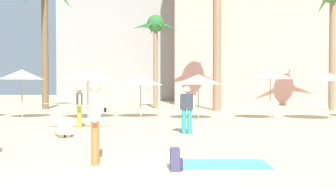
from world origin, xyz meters
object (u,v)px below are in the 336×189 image
object	(u,v)px
cafe_umbrella_7	(141,81)
person_mid_right	(64,127)
palm_tree_center	(333,0)
cafe_umbrella_4	(198,79)
cafe_umbrella_3	(329,77)
person_mid_left	(187,108)
palm_tree_right	(156,33)
person_near_right	(79,105)
cafe_umbrella_5	(88,76)
beach_towel	(222,164)
person_mid_center	(95,119)
cafe_umbrella_1	(270,74)
cafe_umbrella_6	(22,75)
backpack	(175,160)

from	to	relation	value
cafe_umbrella_7	person_mid_right	distance (m)	7.03
palm_tree_center	cafe_umbrella_4	size ratio (longest dim) A/B	3.94
cafe_umbrella_3	person_mid_left	world-z (taller)	cafe_umbrella_3
palm_tree_right	person_near_right	world-z (taller)	palm_tree_right
cafe_umbrella_3	cafe_umbrella_7	xyz separation A→B (m)	(-9.25, 0.78, -0.15)
cafe_umbrella_5	cafe_umbrella_7	size ratio (longest dim) A/B	1.16
palm_tree_right	beach_towel	xyz separation A→B (m)	(2.75, -17.60, -5.62)
person_near_right	person_mid_center	xyz separation A→B (m)	(2.21, -5.87, 0.05)
cafe_umbrella_1	person_mid_left	bearing A→B (deg)	-129.48
palm_tree_center	person_near_right	bearing A→B (deg)	-144.19
cafe_umbrella_1	cafe_umbrella_7	world-z (taller)	cafe_umbrella_1
beach_towel	person_mid_left	world-z (taller)	person_mid_left
cafe_umbrella_1	person_mid_right	world-z (taller)	cafe_umbrella_1
palm_tree_right	person_near_right	bearing A→B (deg)	-100.05
cafe_umbrella_1	beach_towel	size ratio (longest dim) A/B	1.31
cafe_umbrella_6	person_near_right	size ratio (longest dim) A/B	0.92
palm_tree_right	cafe_umbrella_5	xyz separation A→B (m)	(-2.80, -8.07, -3.45)
cafe_umbrella_1	backpack	xyz separation A→B (m)	(-4.49, -9.98, -2.03)
cafe_umbrella_3	cafe_umbrella_5	distance (m)	11.85
cafe_umbrella_7	cafe_umbrella_1	bearing A→B (deg)	-5.84
person_mid_center	person_mid_left	size ratio (longest dim) A/B	1.05
cafe_umbrella_4	beach_towel	world-z (taller)	cafe_umbrella_4
palm_tree_right	person_mid_left	bearing A→B (deg)	-80.99
cafe_umbrella_4	palm_tree_center	bearing A→B (deg)	35.58
cafe_umbrella_3	person_mid_center	bearing A→B (deg)	-133.44
palm_tree_right	palm_tree_center	bearing A→B (deg)	-6.67
backpack	person_near_right	distance (m)	7.44
person_mid_right	palm_tree_center	bearing A→B (deg)	-79.63
beach_towel	backpack	bearing A→B (deg)	-152.70
cafe_umbrella_1	backpack	size ratio (longest dim) A/B	5.88
cafe_umbrella_7	palm_tree_center	bearing A→B (deg)	25.77
palm_tree_center	palm_tree_right	xyz separation A→B (m)	(-12.27, 1.44, -1.92)
beach_towel	person_mid_center	xyz separation A→B (m)	(-2.64, -0.06, 0.94)
cafe_umbrella_6	palm_tree_right	bearing A→B (deg)	53.19
cafe_umbrella_5	person_near_right	bearing A→B (deg)	-79.27
cafe_umbrella_5	backpack	bearing A→B (deg)	-65.43
cafe_umbrella_7	person_near_right	distance (m)	4.84
palm_tree_center	cafe_umbrella_7	bearing A→B (deg)	-154.23
cafe_umbrella_1	person_mid_center	bearing A→B (deg)	-122.86
cafe_umbrella_5	person_mid_left	world-z (taller)	cafe_umbrella_5
backpack	cafe_umbrella_5	bearing A→B (deg)	108.97
palm_tree_right	person_mid_right	world-z (taller)	palm_tree_right
cafe_umbrella_5	cafe_umbrella_7	world-z (taller)	cafe_umbrella_5
cafe_umbrella_7	palm_tree_right	bearing A→B (deg)	88.42
person_near_right	person_mid_right	world-z (taller)	person_near_right
cafe_umbrella_3	cafe_umbrella_7	distance (m)	9.29
backpack	person_mid_center	xyz separation A→B (m)	(-1.67, 0.44, 0.75)
cafe_umbrella_4	person_mid_right	size ratio (longest dim) A/B	2.40
cafe_umbrella_5	person_mid_center	xyz separation A→B (m)	(2.91, -9.60, -1.23)
cafe_umbrella_7	person_mid_center	bearing A→B (deg)	-88.19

